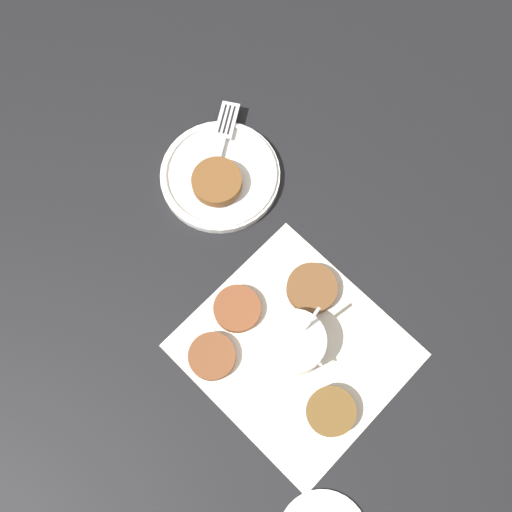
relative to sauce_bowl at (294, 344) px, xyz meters
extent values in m
plane|color=black|center=(0.02, 0.01, -0.03)|extent=(4.00, 4.00, 0.00)
cube|color=silver|center=(0.01, 0.00, -0.03)|extent=(0.30, 0.27, 0.00)
cylinder|color=white|center=(0.00, 0.00, 0.00)|extent=(0.09, 0.09, 0.05)
cylinder|color=gold|center=(0.00, 0.00, -0.01)|extent=(0.07, 0.07, 0.03)
cone|color=white|center=(0.04, 0.00, 0.02)|extent=(0.02, 0.02, 0.02)
cylinder|color=silver|center=(0.00, 0.02, 0.03)|extent=(0.01, 0.05, 0.09)
cylinder|color=brown|center=(-0.10, -0.02, -0.02)|extent=(0.07, 0.07, 0.01)
cylinder|color=brown|center=(-0.07, -0.09, -0.02)|extent=(0.07, 0.07, 0.01)
cylinder|color=brown|center=(-0.04, 0.08, -0.01)|extent=(0.07, 0.07, 0.02)
cylinder|color=brown|center=(0.10, -0.03, -0.01)|extent=(0.07, 0.07, 0.02)
cylinder|color=white|center=(-0.26, 0.12, -0.02)|extent=(0.19, 0.19, 0.01)
torus|color=white|center=(-0.26, 0.12, -0.01)|extent=(0.18, 0.18, 0.01)
cylinder|color=brown|center=(-0.25, 0.10, 0.00)|extent=(0.08, 0.08, 0.02)
cube|color=silver|center=(-0.27, 0.12, 0.00)|extent=(0.06, 0.10, 0.00)
cube|color=silver|center=(-0.32, 0.20, 0.00)|extent=(0.06, 0.07, 0.00)
cube|color=black|center=(-0.31, 0.20, 0.00)|extent=(0.03, 0.05, 0.00)
cube|color=black|center=(-0.32, 0.20, 0.00)|extent=(0.03, 0.05, 0.00)
cube|color=black|center=(-0.32, 0.19, 0.00)|extent=(0.03, 0.05, 0.00)
camera|label=1|loc=(0.06, -0.14, 0.83)|focal=42.00mm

